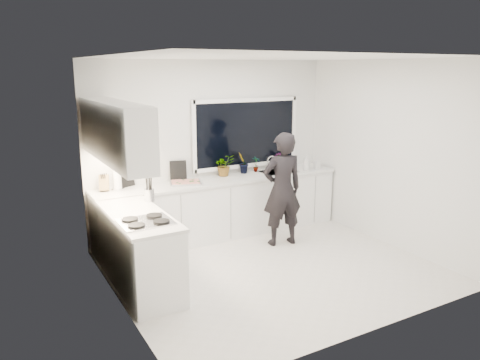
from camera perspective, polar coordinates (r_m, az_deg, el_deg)
floor at (r=6.29m, az=4.00°, el=-10.79°), size 4.00×3.50×0.02m
wall_back at (r=7.37m, az=-3.40°, el=3.90°), size 4.00×0.02×2.70m
wall_left at (r=5.06m, az=-15.10°, el=-0.98°), size 0.02×3.50×2.70m
wall_right at (r=7.16m, az=17.74°, el=3.00°), size 0.02×3.50×2.70m
ceiling at (r=5.74m, az=4.45°, el=14.81°), size 4.00×3.50×0.02m
window at (r=7.59m, az=0.78°, el=5.73°), size 1.80×0.02×1.00m
base_cabinets_back at (r=7.31m, az=-2.23°, el=-3.51°), size 3.92×0.58×0.88m
base_cabinets_left at (r=5.75m, az=-12.13°, el=-8.62°), size 0.58×1.60×0.88m
countertop_back at (r=7.18m, az=-2.23°, el=-0.01°), size 3.94×0.62×0.04m
countertop_left at (r=5.59m, az=-12.37°, el=-4.24°), size 0.62×1.60×0.04m
upper_cabinets at (r=5.69m, az=-15.07°, el=5.72°), size 0.34×2.10×0.70m
sink at (r=7.72m, az=4.68°, el=0.68°), size 0.58×0.42×0.14m
faucet at (r=7.85m, az=3.88°, el=2.10°), size 0.03×0.03×0.22m
stovetop at (r=5.26m, az=-11.44°, el=-4.94°), size 0.56×0.48×0.03m
person at (r=6.88m, az=5.16°, el=-1.14°), size 0.67×0.49×1.69m
pizza_tray at (r=6.90m, az=-6.65°, el=-0.34°), size 0.53×0.45×0.03m
pizza at (r=6.90m, az=-6.65°, el=-0.21°), size 0.48×0.41×0.01m
watering_can at (r=7.96m, az=5.53°, el=1.90°), size 0.17×0.17×0.13m
paper_towel_roll at (r=6.70m, az=-14.71°, el=-0.12°), size 0.14×0.14×0.26m
knife_block at (r=6.70m, az=-16.24°, el=-0.39°), size 0.15×0.14×0.22m
utensil_crock at (r=6.07m, az=-11.00°, el=-1.81°), size 0.16×0.16×0.16m
picture_frame_large at (r=6.87m, az=-13.61°, el=0.37°), size 0.21×0.10×0.28m
picture_frame_small at (r=7.12m, az=-7.54°, el=1.16°), size 0.25×0.08×0.30m
herb_plants at (r=7.47m, az=-0.10°, el=1.98°), size 1.31×0.29×0.34m
soap_bottles at (r=7.87m, az=8.47°, el=2.10°), size 0.34×0.13×0.27m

